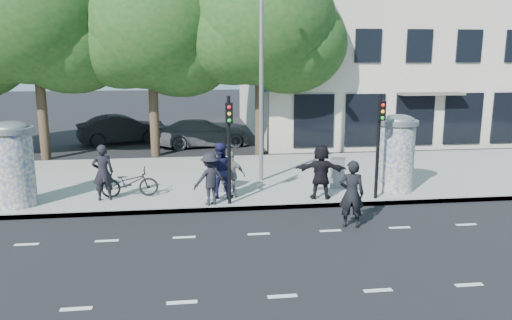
{
  "coord_description": "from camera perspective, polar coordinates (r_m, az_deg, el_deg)",
  "views": [
    {
      "loc": [
        -1.7,
        -11.29,
        4.75
      ],
      "look_at": [
        0.2,
        3.5,
        1.61
      ],
      "focal_mm": 35.0,
      "sensor_mm": 36.0,
      "label": 1
    }
  ],
  "objects": [
    {
      "name": "lane_dash_near",
      "position": [
        10.4,
        3.03,
        -15.29
      ],
      "size": [
        32.0,
        0.12,
        0.01
      ],
      "primitive_type": "cube",
      "color": "silver",
      "rests_on": "ground"
    },
    {
      "name": "tree_near_left",
      "position": [
        24.1,
        -11.99,
        14.75
      ],
      "size": [
        6.8,
        6.8,
        8.97
      ],
      "color": "#38281C",
      "rests_on": "ground"
    },
    {
      "name": "ground",
      "position": [
        12.37,
        1.18,
        -10.7
      ],
      "size": [
        120.0,
        120.0,
        0.0
      ],
      "primitive_type": "plane",
      "color": "black",
      "rests_on": "ground"
    },
    {
      "name": "street_lamp",
      "position": [
        18.1,
        0.64,
        12.02
      ],
      "size": [
        0.25,
        0.93,
        8.0
      ],
      "color": "slate",
      "rests_on": "sidewalk"
    },
    {
      "name": "man_road",
      "position": [
        14.19,
        10.87,
        -3.83
      ],
      "size": [
        0.79,
        0.62,
        1.92
      ],
      "primitive_type": "imported",
      "rotation": [
        0.0,
        0.0,
        2.89
      ],
      "color": "black",
      "rests_on": "ground"
    },
    {
      "name": "bicycle",
      "position": [
        16.98,
        -14.25,
        -2.52
      ],
      "size": [
        0.75,
        1.88,
        0.97
      ],
      "primitive_type": "imported",
      "rotation": [
        0.0,
        0.0,
        1.63
      ],
      "color": "black",
      "rests_on": "sidewalk"
    },
    {
      "name": "lane_dash_far",
      "position": [
        13.66,
        0.31,
        -8.45
      ],
      "size": [
        32.0,
        0.12,
        0.01
      ],
      "primitive_type": "cube",
      "color": "silver",
      "rests_on": "ground"
    },
    {
      "name": "ped_e",
      "position": [
        16.32,
        -2.81,
        -1.69
      ],
      "size": [
        1.03,
        0.81,
        1.55
      ],
      "primitive_type": "imported",
      "rotation": [
        0.0,
        0.0,
        2.77
      ],
      "color": "slate",
      "rests_on": "sidewalk"
    },
    {
      "name": "curb",
      "position": [
        15.66,
        -0.74,
        -5.49
      ],
      "size": [
        40.0,
        0.1,
        0.16
      ],
      "primitive_type": "cube",
      "color": "slate",
      "rests_on": "ground"
    },
    {
      "name": "ped_c",
      "position": [
        16.35,
        -4.16,
        -1.18
      ],
      "size": [
        1.01,
        0.86,
        1.83
      ],
      "primitive_type": "imported",
      "rotation": [
        0.0,
        0.0,
        2.93
      ],
      "color": "#1F1E4B",
      "rests_on": "sidewalk"
    },
    {
      "name": "car_right",
      "position": [
        26.59,
        -6.04,
        3.07
      ],
      "size": [
        2.74,
        5.15,
        1.42
      ],
      "primitive_type": "imported",
      "rotation": [
        0.0,
        0.0,
        1.73
      ],
      "color": "#56585E",
      "rests_on": "ground"
    },
    {
      "name": "traffic_pole_far",
      "position": [
        16.4,
        13.89,
        2.69
      ],
      "size": [
        0.22,
        0.31,
        3.4
      ],
      "color": "black",
      "rests_on": "sidewalk"
    },
    {
      "name": "ped_d",
      "position": [
        15.62,
        -5.26,
        -2.15
      ],
      "size": [
        1.21,
        0.94,
        1.65
      ],
      "primitive_type": "imported",
      "rotation": [
        0.0,
        0.0,
        3.48
      ],
      "color": "black",
      "rests_on": "sidewalk"
    },
    {
      "name": "cabinet_right",
      "position": [
        17.85,
        9.31,
        -1.46
      ],
      "size": [
        0.59,
        0.5,
        1.06
      ],
      "primitive_type": "cube",
      "rotation": [
        0.0,
        0.0,
        -0.3
      ],
      "color": "slate",
      "rests_on": "sidewalk"
    },
    {
      "name": "ad_column_right",
      "position": [
        17.71,
        15.76,
        0.98
      ],
      "size": [
        1.36,
        1.36,
        2.65
      ],
      "color": "beige",
      "rests_on": "sidewalk"
    },
    {
      "name": "building",
      "position": [
        34.18,
        16.8,
        13.47
      ],
      "size": [
        20.3,
        15.85,
        12.0
      ],
      "color": "beige",
      "rests_on": "ground"
    },
    {
      "name": "sidewalk",
      "position": [
        19.44,
        -2.08,
        -2.04
      ],
      "size": [
        40.0,
        8.0,
        0.15
      ],
      "primitive_type": "cube",
      "color": "gray",
      "rests_on": "ground"
    },
    {
      "name": "ad_column_left",
      "position": [
        17.03,
        -26.0,
        -0.21
      ],
      "size": [
        1.36,
        1.36,
        2.65
      ],
      "color": "beige",
      "rests_on": "sidewalk"
    },
    {
      "name": "ped_f",
      "position": [
        16.31,
        7.44,
        -1.31
      ],
      "size": [
        1.77,
        0.94,
        1.81
      ],
      "primitive_type": "imported",
      "rotation": [
        0.0,
        0.0,
        2.93
      ],
      "color": "black",
      "rests_on": "sidewalk"
    },
    {
      "name": "tree_mid_left",
      "position": [
        24.81,
        -24.06,
        14.93
      ],
      "size": [
        7.2,
        7.2,
        9.57
      ],
      "color": "#38281C",
      "rests_on": "ground"
    },
    {
      "name": "car_mid",
      "position": [
        28.42,
        -15.06,
        3.42
      ],
      "size": [
        2.99,
        4.97,
        1.55
      ],
      "primitive_type": "imported",
      "rotation": [
        0.0,
        0.0,
        1.88
      ],
      "color": "black",
      "rests_on": "ground"
    },
    {
      "name": "tree_center",
      "position": [
        23.86,
        0.43,
        15.63
      ],
      "size": [
        7.0,
        7.0,
        9.3
      ],
      "color": "#38281C",
      "rests_on": "ground"
    },
    {
      "name": "traffic_pole_near",
      "position": [
        15.34,
        -3.1,
        2.41
      ],
      "size": [
        0.22,
        0.31,
        3.4
      ],
      "color": "black",
      "rests_on": "sidewalk"
    },
    {
      "name": "ped_b",
      "position": [
        16.74,
        -17.09,
        -1.37
      ],
      "size": [
        0.73,
        0.55,
        1.83
      ],
      "primitive_type": "imported",
      "rotation": [
        0.0,
        0.0,
        3.32
      ],
      "color": "black",
      "rests_on": "sidewalk"
    },
    {
      "name": "cabinet_left",
      "position": [
        17.25,
        -4.32,
        -1.78
      ],
      "size": [
        0.62,
        0.55,
        1.07
      ],
      "primitive_type": "cube",
      "rotation": [
        0.0,
        0.0,
        -0.43
      ],
      "color": "slate",
      "rests_on": "sidewalk"
    }
  ]
}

